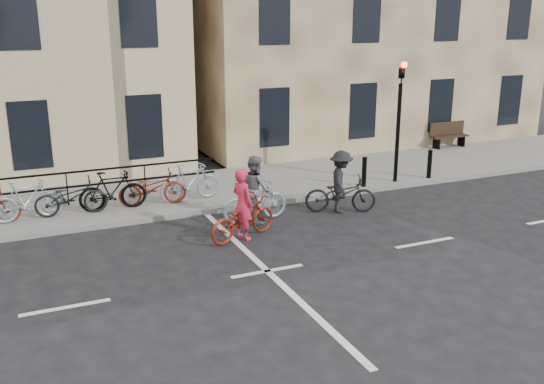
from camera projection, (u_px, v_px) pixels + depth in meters
name	position (u px, v px, depth m)	size (l,w,h in m)	color
ground	(267.00, 271.00, 12.54)	(120.00, 120.00, 0.00)	black
sidewalk	(42.00, 210.00, 16.22)	(46.00, 4.00, 0.15)	slate
traffic_light	(400.00, 107.00, 18.06)	(0.18, 0.30, 3.90)	black
bollard_east	(364.00, 172.00, 18.04)	(0.14, 0.14, 0.90)	black
bollard_west	(429.00, 164.00, 18.98)	(0.14, 0.14, 0.90)	black
bench	(448.00, 134.00, 23.41)	(1.60, 0.41, 0.97)	black
parked_bikes	(47.00, 199.00, 15.27)	(9.35, 1.23, 1.05)	black
cyclist_pink	(243.00, 215.00, 14.23)	(2.02, 1.29, 1.70)	maroon
cyclist_grey	(255.00, 195.00, 15.39)	(1.81, 0.88, 1.72)	#839EAC
cyclist_dark	(341.00, 188.00, 16.13)	(1.99, 1.35, 1.68)	black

